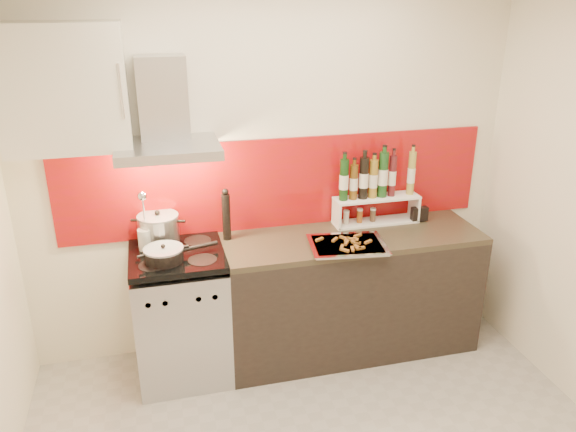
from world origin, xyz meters
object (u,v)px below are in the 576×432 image
object	(u,v)px
pepper_mill	(226,215)
baking_tray	(348,245)
stock_pot	(159,229)
saute_pan	(165,254)
counter	(350,292)
range_stove	(182,316)

from	to	relation	value
pepper_mill	baking_tray	size ratio (longest dim) A/B	0.67
baking_tray	pepper_mill	bearing A→B (deg)	156.63
stock_pot	saute_pan	xyz separation A→B (m)	(0.02, -0.29, -0.05)
baking_tray	counter	bearing A→B (deg)	59.35
stock_pot	saute_pan	world-z (taller)	stock_pot
saute_pan	baking_tray	xyz separation A→B (m)	(1.17, -0.07, -0.04)
range_stove	counter	distance (m)	1.20
saute_pan	baking_tray	bearing A→B (deg)	-3.25
counter	stock_pot	world-z (taller)	stock_pot
saute_pan	baking_tray	distance (m)	1.17
saute_pan	pepper_mill	distance (m)	0.51
range_stove	counter	size ratio (longest dim) A/B	0.51
counter	stock_pot	size ratio (longest dim) A/B	6.69
pepper_mill	baking_tray	xyz separation A→B (m)	(0.75, -0.32, -0.16)
range_stove	stock_pot	world-z (taller)	stock_pot
range_stove	pepper_mill	world-z (taller)	pepper_mill
range_stove	stock_pot	size ratio (longest dim) A/B	3.38
pepper_mill	baking_tray	world-z (taller)	pepper_mill
counter	pepper_mill	bearing A→B (deg)	169.91
range_stove	saute_pan	bearing A→B (deg)	-125.91
saute_pan	baking_tray	size ratio (longest dim) A/B	0.87
pepper_mill	stock_pot	bearing A→B (deg)	176.25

